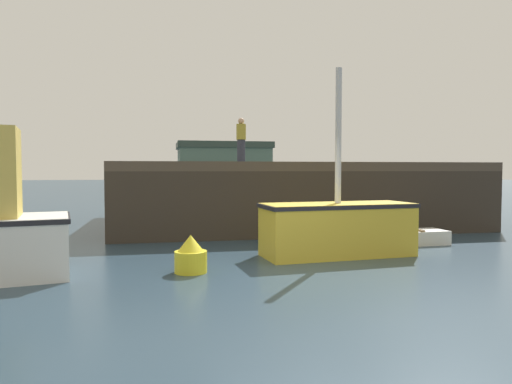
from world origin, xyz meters
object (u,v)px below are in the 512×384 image
fishing_boat_near_right (338,227)px  mooring_buoy_foreground (191,256)px  dockworker (241,141)px  rowboat (415,237)px

fishing_boat_near_right → mooring_buoy_foreground: (-3.11, -1.00, -0.31)m
dockworker → fishing_boat_near_right: bearing=-83.8°
fishing_boat_near_right → mooring_buoy_foreground: size_ratio=5.88×
fishing_boat_near_right → rowboat: size_ratio=2.57×
dockworker → mooring_buoy_foreground: (-2.32, -8.33, -2.53)m
mooring_buoy_foreground → rowboat: bearing=20.7°
rowboat → mooring_buoy_foreground: bearing=-159.3°
fishing_boat_near_right → dockworker: 7.70m
dockworker → mooring_buoy_foreground: size_ratio=2.47×
fishing_boat_near_right → mooring_buoy_foreground: bearing=-162.1°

